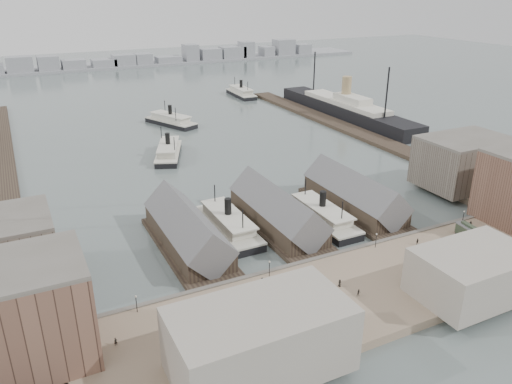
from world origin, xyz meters
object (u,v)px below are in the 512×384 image
ferry_docked_west (228,224)px  tram (472,236)px  horse_cart_center (284,312)px  horse_cart_right (451,274)px  horse_cart_left (192,323)px  ocean_steamer (345,108)px

ferry_docked_west → tram: ferry_docked_west is taller
ferry_docked_west → horse_cart_center: 42.28m
horse_cart_center → horse_cart_right: horse_cart_center is taller
tram → horse_cart_right: 19.77m
horse_cart_left → horse_cart_right: 58.76m
horse_cart_left → ocean_steamer: bearing=-5.1°
tram → horse_cart_right: tram is taller
ferry_docked_west → ocean_steamer: bearing=41.2°
ferry_docked_west → ocean_steamer: 139.52m
ferry_docked_west → horse_cart_center: ferry_docked_west is taller
ferry_docked_west → tram: size_ratio=2.76×
ferry_docked_west → horse_cart_left: 44.04m
ocean_steamer → tram: (-53.32, -128.45, -0.53)m
horse_cart_left → ferry_docked_west: bearing=7.4°
ferry_docked_west → horse_cart_left: (-23.64, -37.15, 0.39)m
tram → horse_cart_left: size_ratio=2.36×
tram → ocean_steamer: bearing=74.1°
ocean_steamer → tram: bearing=-112.5°
horse_cart_left → horse_cart_center: size_ratio=0.89×
ferry_docked_west → ocean_steamer: size_ratio=0.29×
ferry_docked_west → horse_cart_right: size_ratio=6.16×
tram → horse_cart_center: size_ratio=2.11×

